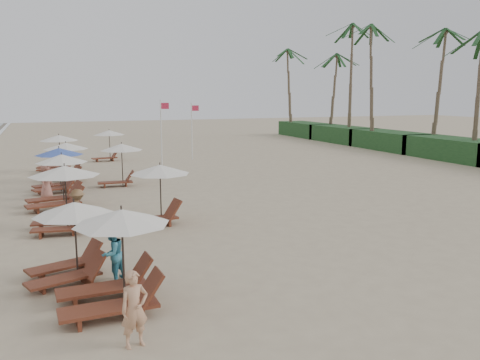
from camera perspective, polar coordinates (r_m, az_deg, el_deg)
name	(u,v)px	position (r m, az deg, el deg)	size (l,w,h in m)	color
ground	(269,246)	(16.30, 3.33, -7.51)	(160.00, 160.00, 0.00)	tan
shrub_hedge	(455,149)	(40.67, 23.19, 3.24)	(3.20, 53.00, 1.60)	#193D1C
palm_row	(454,23)	(41.36, 23.06, 16.02)	(7.00, 52.00, 12.30)	brown
lounger_station_0	(111,265)	(11.81, -14.44, -9.29)	(2.65, 2.16, 2.29)	brown
lounger_station_1	(67,242)	(13.88, -18.97, -6.61)	(2.45, 2.27, 2.08)	brown
lounger_station_2	(61,194)	(18.74, -19.61, -1.52)	(2.54, 2.43, 2.36)	brown
lounger_station_3	(55,185)	(22.86, -20.16, -0.51)	(2.75, 2.45, 2.30)	brown
lounger_station_4	(55,169)	(26.65, -20.16, 1.15)	(2.64, 2.33, 2.19)	brown
lounger_station_5	(62,162)	(29.57, -19.47, 1.95)	(2.73, 2.42, 2.17)	brown
lounger_station_6	(56,154)	(33.32, -20.12, 2.80)	(2.70, 2.34, 2.32)	brown
inland_station_0	(155,190)	(18.89, -9.56, -1.09)	(2.79, 2.24, 2.22)	brown
inland_station_1	(119,158)	(27.40, -13.51, 2.39)	(2.55, 2.24, 2.22)	brown
inland_station_2	(107,141)	(38.04, -14.77, 4.32)	(2.55, 2.24, 2.22)	brown
beachgoer_near	(134,309)	(10.14, -11.86, -14.10)	(0.55, 0.36, 1.52)	tan
beachgoer_mid_a	(112,254)	(13.56, -14.23, -8.10)	(0.72, 0.56, 1.49)	teal
beachgoer_mid_b	(78,210)	(18.85, -17.88, -3.24)	(0.97, 0.56, 1.50)	olive
beachgoer_far_b	(46,181)	(24.92, -21.08, -0.06)	(0.85, 0.56, 1.75)	#A26658
flag_pole_near	(162,131)	(33.38, -8.86, 5.56)	(0.60, 0.08, 4.47)	silver
flag_pole_far	(192,128)	(37.50, -5.42, 5.86)	(0.60, 0.08, 4.20)	silver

